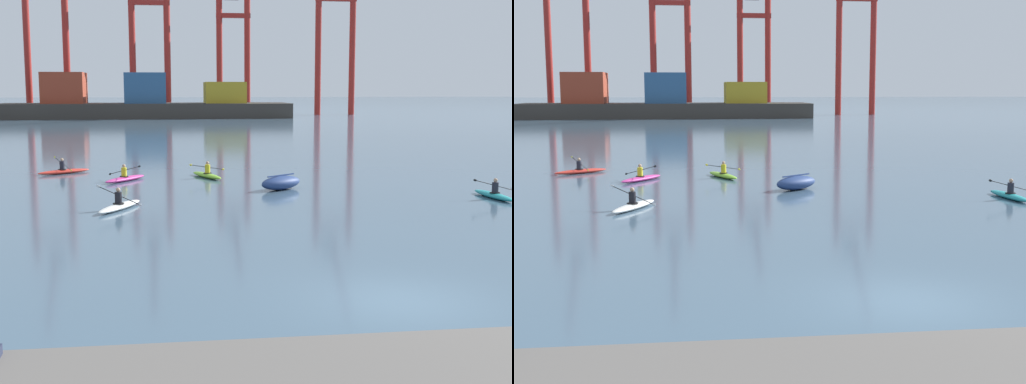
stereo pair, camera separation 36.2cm
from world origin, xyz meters
The scene contains 12 objects.
ground_plane centered at (0.00, 0.00, 0.00)m, with size 800.00×800.00×0.00m, color #425B70.
container_barge centered at (-9.06, 108.74, 2.58)m, with size 50.16×11.47×7.83m.
gantry_crane_west centered at (-25.92, 114.74, 17.88)m, with size 7.95×16.85×36.80m.
gantry_crane_west_mid centered at (-7.76, 116.79, 16.90)m, with size 7.59×18.87×34.50m.
gantry_crane_east_mid centered at (8.42, 123.77, 15.44)m, with size 6.73×16.27×29.97m.
gantry_crane_east centered at (27.88, 118.98, 18.01)m, with size 8.00×18.21×38.01m.
capsized_dinghy centered at (0.26, 19.07, 0.35)m, with size 2.73×2.47×0.76m.
kayak_lime centered at (-3.18, 24.38, 0.17)m, with size 2.10×3.37×0.95m.
kayak_teal centered at (9.71, 14.96, 0.17)m, with size 2.23×3.43×0.96m.
kayak_magenta centered at (-7.78, 23.44, 0.17)m, with size 2.43×3.13×0.95m.
kayak_red centered at (-11.64, 27.40, 0.17)m, with size 3.12×2.46×1.01m.
kayak_white centered at (-7.54, 14.11, 0.17)m, with size 2.02×3.33×1.04m.
Camera 2 is at (-5.28, -15.78, 5.10)m, focal length 49.12 mm.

